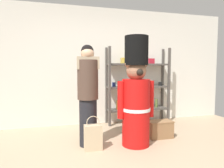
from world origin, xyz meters
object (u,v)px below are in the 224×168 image
Objects in this scene: person_shopper at (88,94)px; display_crate at (160,129)px; shopping_bag at (93,137)px; teddy_bear_guard at (136,96)px; merchandise_shelf at (138,86)px.

display_crate is at bearing 1.13° from person_shopper.
person_shopper is 3.07× the size of shopping_bag.
person_shopper is at bearing 101.59° from shopping_bag.
teddy_bear_guard is at bearing -158.73° from display_crate.
person_shopper is at bearing -178.87° from display_crate.
teddy_bear_guard reaches higher than merchandise_shelf.
teddy_bear_guard reaches higher than person_shopper.
shopping_bag is (0.04, -0.21, -0.64)m from person_shopper.
teddy_bear_guard is 0.93m from shopping_bag.
person_shopper reaches higher than shopping_bag.
teddy_bear_guard is 3.96× the size of display_crate.
merchandise_shelf is at bearing 46.38° from shopping_bag.
person_shopper is (-0.75, 0.19, 0.03)m from teddy_bear_guard.
merchandise_shelf is 1.96m from shopping_bag.
teddy_bear_guard is at bearing 1.52° from shopping_bag.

